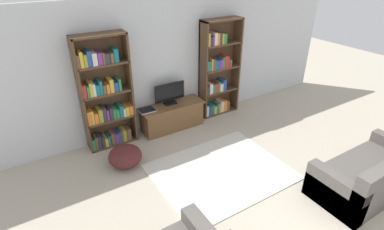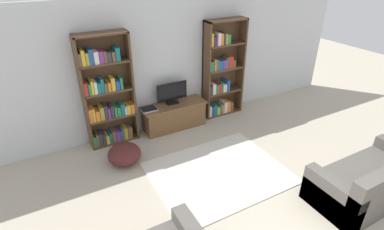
{
  "view_description": "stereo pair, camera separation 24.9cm",
  "coord_description": "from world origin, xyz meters",
  "views": [
    {
      "loc": [
        -2.43,
        -0.88,
        3.19
      ],
      "look_at": [
        0.02,
        3.09,
        0.7
      ],
      "focal_mm": 28.0,
      "sensor_mm": 36.0,
      "label": 1
    },
    {
      "loc": [
        -2.21,
        -1.0,
        3.19
      ],
      "look_at": [
        0.02,
        3.09,
        0.7
      ],
      "focal_mm": 28.0,
      "sensor_mm": 36.0,
      "label": 2
    }
  ],
  "objects": [
    {
      "name": "tv_stand",
      "position": [
        0.06,
        3.95,
        0.27
      ],
      "size": [
        1.34,
        0.45,
        0.53
      ],
      "color": "brown",
      "rests_on": "ground_plane"
    },
    {
      "name": "couch_right_sofa",
      "position": [
        1.71,
        0.72,
        0.27
      ],
      "size": [
        1.79,
        0.87,
        0.8
      ],
      "color": "#56514C",
      "rests_on": "ground_plane"
    },
    {
      "name": "laptop",
      "position": [
        -0.47,
        3.96,
        0.55
      ],
      "size": [
        0.31,
        0.25,
        0.03
      ],
      "color": "#B7B7BC",
      "rests_on": "tv_stand"
    },
    {
      "name": "television",
      "position": [
        0.06,
        4.01,
        0.76
      ],
      "size": [
        0.64,
        0.16,
        0.44
      ],
      "color": "black",
      "rests_on": "tv_stand"
    },
    {
      "name": "wall_back",
      "position": [
        0.0,
        4.23,
        1.3
      ],
      "size": [
        8.8,
        0.06,
        2.6
      ],
      "color": "silver",
      "rests_on": "ground_plane"
    },
    {
      "name": "bookshelf_left",
      "position": [
        -1.21,
        4.05,
        0.98
      ],
      "size": [
        0.9,
        0.3,
        2.09
      ],
      "color": "#513823",
      "rests_on": "ground_plane"
    },
    {
      "name": "area_rug",
      "position": [
        0.05,
        2.24,
        0.01
      ],
      "size": [
        2.14,
        1.71,
        0.02
      ],
      "color": "beige",
      "rests_on": "ground_plane"
    },
    {
      "name": "bookshelf_right",
      "position": [
        1.26,
        4.06,
        0.98
      ],
      "size": [
        0.9,
        0.3,
        2.09
      ],
      "color": "#513823",
      "rests_on": "ground_plane"
    },
    {
      "name": "beanbag_ottoman",
      "position": [
        -1.22,
        3.25,
        0.18
      ],
      "size": [
        0.57,
        0.57,
        0.36
      ],
      "primitive_type": "ellipsoid",
      "color": "#4C1E1E",
      "rests_on": "ground_plane"
    }
  ]
}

